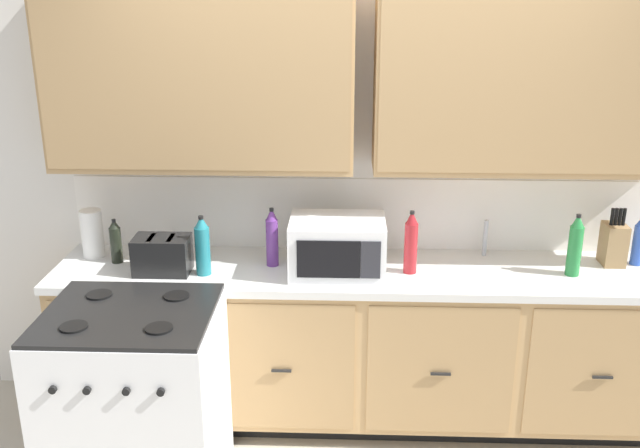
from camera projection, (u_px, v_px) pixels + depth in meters
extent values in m
cube|color=white|center=(361.00, 193.00, 3.88)|extent=(4.36, 0.05, 2.43)
cube|color=white|center=(361.00, 214.00, 3.89)|extent=(3.16, 0.01, 0.40)
cube|color=tan|center=(200.00, 74.00, 3.51)|extent=(1.53, 0.34, 0.95)
cube|color=#A58052|center=(193.00, 79.00, 3.35)|extent=(1.50, 0.01, 0.89)
cube|color=tan|center=(532.00, 76.00, 3.45)|extent=(1.53, 0.34, 0.95)
cube|color=#A58052|center=(541.00, 80.00, 3.29)|extent=(1.50, 0.01, 0.89)
cube|color=black|center=(358.00, 406.00, 3.98)|extent=(3.10, 0.48, 0.10)
cube|color=tan|center=(360.00, 340.00, 3.81)|extent=(3.16, 0.60, 0.76)
cube|color=#A88354|center=(125.00, 365.00, 3.57)|extent=(0.73, 0.01, 0.70)
cube|color=black|center=(125.00, 368.00, 3.56)|extent=(0.10, 0.01, 0.01)
cube|color=#A88354|center=(282.00, 368.00, 3.54)|extent=(0.73, 0.01, 0.70)
cube|color=black|center=(281.00, 371.00, 3.53)|extent=(0.10, 0.01, 0.01)
cube|color=#A88354|center=(440.00, 371.00, 3.51)|extent=(0.73, 0.01, 0.70)
cube|color=black|center=(441.00, 374.00, 3.50)|extent=(0.10, 0.01, 0.01)
cube|color=#A88354|center=(602.00, 375.00, 3.48)|extent=(0.73, 0.01, 0.70)
cube|color=black|center=(603.00, 377.00, 3.47)|extent=(0.10, 0.01, 0.01)
cube|color=silver|center=(361.00, 272.00, 3.68)|extent=(3.19, 0.63, 0.04)
cube|color=#A8AAAF|center=(490.00, 271.00, 3.69)|extent=(0.56, 0.38, 0.02)
cube|color=white|center=(137.00, 406.00, 3.26)|extent=(0.76, 0.66, 0.92)
cube|color=black|center=(128.00, 314.00, 3.11)|extent=(0.74, 0.65, 0.02)
cylinder|color=black|center=(74.00, 327.00, 2.96)|extent=(0.12, 0.12, 0.01)
cylinder|color=black|center=(159.00, 328.00, 2.95)|extent=(0.12, 0.12, 0.01)
cylinder|color=black|center=(99.00, 295.00, 3.26)|extent=(0.12, 0.12, 0.01)
cylinder|color=black|center=(177.00, 296.00, 3.25)|extent=(0.12, 0.12, 0.01)
cylinder|color=black|center=(53.00, 390.00, 2.85)|extent=(0.03, 0.02, 0.03)
cylinder|color=black|center=(87.00, 391.00, 2.85)|extent=(0.03, 0.02, 0.03)
cylinder|color=black|center=(126.00, 391.00, 2.84)|extent=(0.03, 0.02, 0.03)
cylinder|color=black|center=(161.00, 392.00, 2.84)|extent=(0.03, 0.02, 0.03)
cube|color=white|center=(337.00, 246.00, 3.59)|extent=(0.48, 0.36, 0.28)
cube|color=black|center=(328.00, 259.00, 3.41)|extent=(0.31, 0.01, 0.19)
cube|color=#28282D|center=(371.00, 260.00, 3.41)|extent=(0.10, 0.01, 0.19)
cube|color=black|center=(162.00, 255.00, 3.59)|extent=(0.28, 0.18, 0.19)
cube|color=black|center=(151.00, 238.00, 3.57)|extent=(0.02, 0.13, 0.01)
cube|color=black|center=(171.00, 238.00, 3.56)|extent=(0.02, 0.13, 0.01)
cube|color=#9C794E|center=(613.00, 244.00, 3.70)|extent=(0.11, 0.14, 0.22)
cylinder|color=black|center=(612.00, 217.00, 3.64)|extent=(0.02, 0.02, 0.09)
cylinder|color=black|center=(616.00, 217.00, 3.64)|extent=(0.02, 0.02, 0.09)
cylinder|color=black|center=(620.00, 217.00, 3.64)|extent=(0.02, 0.02, 0.09)
cylinder|color=black|center=(624.00, 217.00, 3.64)|extent=(0.02, 0.02, 0.09)
cylinder|color=#B2B5BA|center=(485.00, 238.00, 3.82)|extent=(0.02, 0.02, 0.20)
cylinder|color=white|center=(92.00, 233.00, 3.80)|extent=(0.12, 0.12, 0.26)
cylinder|color=blue|center=(638.00, 245.00, 3.70)|extent=(0.06, 0.06, 0.21)
cylinder|color=#237A38|center=(574.00, 251.00, 3.55)|extent=(0.07, 0.07, 0.26)
cone|color=#237A38|center=(578.00, 221.00, 3.50)|extent=(0.06, 0.06, 0.06)
cylinder|color=black|center=(579.00, 216.00, 3.49)|extent=(0.02, 0.02, 0.02)
cylinder|color=maroon|center=(411.00, 248.00, 3.58)|extent=(0.07, 0.07, 0.26)
cone|color=maroon|center=(412.00, 217.00, 3.53)|extent=(0.06, 0.06, 0.07)
cylinder|color=black|center=(412.00, 212.00, 3.52)|extent=(0.02, 0.02, 0.02)
cylinder|color=#1E707A|center=(203.00, 251.00, 3.57)|extent=(0.08, 0.08, 0.25)
cone|color=#1E707A|center=(201.00, 222.00, 3.52)|extent=(0.07, 0.07, 0.06)
cylinder|color=black|center=(201.00, 217.00, 3.51)|extent=(0.03, 0.03, 0.02)
cylinder|color=black|center=(116.00, 245.00, 3.73)|extent=(0.06, 0.06, 0.19)
cone|color=black|center=(114.00, 224.00, 3.69)|extent=(0.05, 0.05, 0.05)
cylinder|color=black|center=(114.00, 221.00, 3.68)|extent=(0.02, 0.02, 0.02)
cylinder|color=#663384|center=(272.00, 243.00, 3.68)|extent=(0.06, 0.06, 0.25)
cone|color=#663384|center=(272.00, 214.00, 3.63)|extent=(0.06, 0.06, 0.06)
cylinder|color=black|center=(271.00, 210.00, 3.62)|extent=(0.02, 0.02, 0.02)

